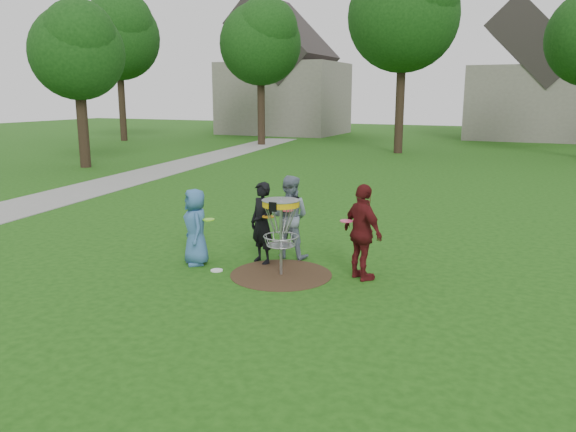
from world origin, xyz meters
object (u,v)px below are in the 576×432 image
at_px(player_grey, 289,217).
at_px(disc_golf_basket, 281,218).
at_px(player_maroon, 363,232).
at_px(player_black, 262,223).
at_px(player_blue, 196,227).

distance_m(player_grey, disc_golf_basket, 1.14).
xyz_separation_m(player_grey, player_maroon, (1.68, -0.72, 0.02)).
height_order(player_black, player_grey, player_grey).
bearing_deg(player_grey, player_black, 58.05).
relative_size(player_blue, disc_golf_basket, 1.03).
bearing_deg(player_grey, player_blue, 36.50).
bearing_deg(disc_golf_basket, player_black, 140.33).
bearing_deg(player_blue, disc_golf_basket, 47.97).
xyz_separation_m(player_black, player_grey, (0.31, 0.55, 0.04)).
distance_m(player_maroon, disc_golf_basket, 1.42).
distance_m(player_blue, player_maroon, 3.11).
relative_size(player_blue, player_maroon, 0.86).
distance_m(player_blue, player_black, 1.23).
height_order(player_blue, player_maroon, player_maroon).
height_order(player_grey, player_maroon, player_maroon).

